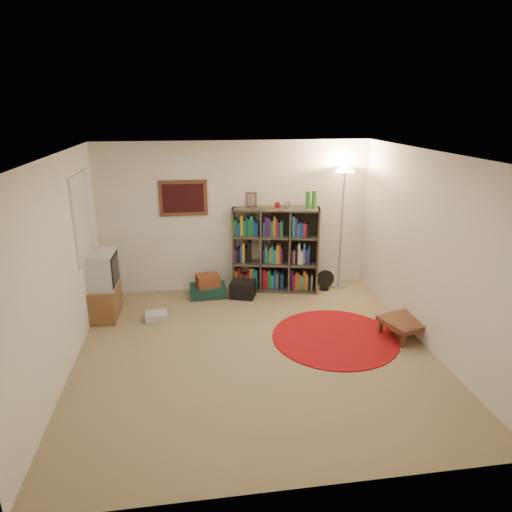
% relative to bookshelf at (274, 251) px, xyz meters
% --- Properties ---
extents(room, '(4.54, 4.54, 2.54)m').
position_rel_bookshelf_xyz_m(room, '(-0.68, -2.01, 0.57)').
color(room, '#8D7853').
rests_on(room, ground).
extents(bookshelf, '(1.49, 0.71, 1.72)m').
position_rel_bookshelf_xyz_m(bookshelf, '(0.00, 0.00, 0.00)').
color(bookshelf, '#3F372A').
rests_on(bookshelf, ground).
extents(floor_lamp, '(0.46, 0.46, 2.08)m').
position_rel_bookshelf_xyz_m(floor_lamp, '(1.15, -0.03, 1.03)').
color(floor_lamp, silver).
rests_on(floor_lamp, ground).
extents(floor_fan, '(0.31, 0.19, 0.35)m').
position_rel_bookshelf_xyz_m(floor_fan, '(0.86, -0.17, -0.52)').
color(floor_fan, black).
rests_on(floor_fan, ground).
extents(tv_stand, '(0.52, 0.71, 1.01)m').
position_rel_bookshelf_xyz_m(tv_stand, '(-2.74, -0.71, -0.21)').
color(tv_stand, brown).
rests_on(tv_stand, ground).
extents(dvd_box, '(0.33, 0.28, 0.11)m').
position_rel_bookshelf_xyz_m(dvd_box, '(-1.95, -0.93, -0.64)').
color(dvd_box, silver).
rests_on(dvd_box, ground).
extents(suitcase, '(0.60, 0.39, 0.19)m').
position_rel_bookshelf_xyz_m(suitcase, '(-1.15, -0.16, -0.60)').
color(suitcase, '#12322E').
rests_on(suitcase, ground).
extents(wicker_basket, '(0.41, 0.34, 0.21)m').
position_rel_bookshelf_xyz_m(wicker_basket, '(-1.14, -0.21, -0.40)').
color(wicker_basket, '#622C18').
rests_on(wicker_basket, suitcase).
extents(duffel_bag, '(0.47, 0.43, 0.27)m').
position_rel_bookshelf_xyz_m(duffel_bag, '(-0.57, -0.28, -0.56)').
color(duffel_bag, black).
rests_on(duffel_bag, ground).
extents(paper_towel, '(0.14, 0.14, 0.23)m').
position_rel_bookshelf_xyz_m(paper_towel, '(-0.70, -0.13, -0.58)').
color(paper_towel, white).
rests_on(paper_towel, ground).
extents(red_rug, '(1.71, 1.71, 0.02)m').
position_rel_bookshelf_xyz_m(red_rug, '(0.50, -1.86, -0.69)').
color(red_rug, maroon).
rests_on(red_rug, ground).
extents(side_table, '(0.70, 0.70, 0.26)m').
position_rel_bookshelf_xyz_m(side_table, '(1.45, -1.96, -0.48)').
color(side_table, '#4B291A').
rests_on(side_table, ground).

